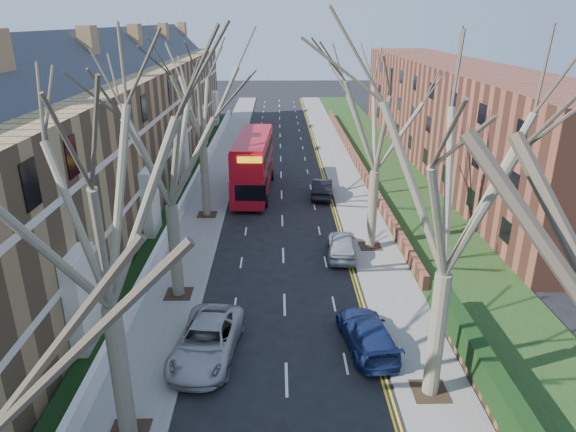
{
  "coord_description": "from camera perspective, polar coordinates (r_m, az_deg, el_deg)",
  "views": [
    {
      "loc": [
        -0.29,
        -8.45,
        14.01
      ],
      "look_at": [
        0.3,
        20.74,
        2.77
      ],
      "focal_mm": 32.0,
      "sensor_mm": 36.0,
      "label": 1
    }
  ],
  "objects": [
    {
      "name": "pavement_left",
      "position": [
        49.79,
        -7.72,
        4.59
      ],
      "size": [
        3.0,
        102.0,
        0.12
      ],
      "primitive_type": "cube",
      "color": "slate",
      "rests_on": "ground"
    },
    {
      "name": "pavement_right",
      "position": [
        49.86,
        6.16,
        4.68
      ],
      "size": [
        3.0,
        102.0,
        0.12
      ],
      "primitive_type": "cube",
      "color": "slate",
      "rests_on": "ground"
    },
    {
      "name": "terrace_left",
      "position": [
        42.5,
        -19.66,
        8.33
      ],
      "size": [
        9.7,
        78.0,
        13.6
      ],
      "color": "olive",
      "rests_on": "ground"
    },
    {
      "name": "flats_right",
      "position": [
        55.17,
        17.95,
        10.64
      ],
      "size": [
        13.97,
        54.0,
        10.0
      ],
      "color": "brown",
      "rests_on": "ground"
    },
    {
      "name": "front_wall_left",
      "position": [
        42.31,
        -11.12,
        2.2
      ],
      "size": [
        0.3,
        78.0,
        1.0
      ],
      "color": "white",
      "rests_on": "ground"
    },
    {
      "name": "grass_verge_right",
      "position": [
        50.6,
        11.25,
        4.75
      ],
      "size": [
        6.0,
        102.0,
        0.06
      ],
      "color": "#1C3212",
      "rests_on": "ground"
    },
    {
      "name": "tree_left_mid",
      "position": [
        16.06,
        -20.84,
        3.55
      ],
      "size": [
        10.5,
        10.5,
        14.71
      ],
      "color": "#706750",
      "rests_on": "ground"
    },
    {
      "name": "tree_left_far",
      "position": [
        25.49,
        -13.59,
        9.69
      ],
      "size": [
        10.15,
        10.15,
        14.22
      ],
      "color": "#706750",
      "rests_on": "ground"
    },
    {
      "name": "tree_left_dist",
      "position": [
        37.12,
        -9.82,
        13.87
      ],
      "size": [
        10.5,
        10.5,
        14.71
      ],
      "color": "#706750",
      "rests_on": "ground"
    },
    {
      "name": "tree_right_mid",
      "position": [
        18.06,
        18.34,
        5.7
      ],
      "size": [
        10.5,
        10.5,
        14.71
      ],
      "color": "#706750",
      "rests_on": "ground"
    },
    {
      "name": "tree_right_far",
      "position": [
        31.4,
        10.08,
        12.01
      ],
      "size": [
        10.15,
        10.15,
        14.22
      ],
      "color": "#706750",
      "rests_on": "ground"
    },
    {
      "name": "double_decker_bus",
      "position": [
        43.88,
        -3.85,
        5.61
      ],
      "size": [
        3.35,
        11.6,
        4.78
      ],
      "rotation": [
        0.0,
        0.0,
        3.09
      ],
      "color": "#AA0C19",
      "rests_on": "ground"
    },
    {
      "name": "car_left_far",
      "position": [
        23.48,
        -9.04,
        -13.56
      ],
      "size": [
        3.22,
        5.84,
        1.55
      ],
      "primitive_type": "imported",
      "rotation": [
        0.0,
        0.0,
        -0.12
      ],
      "color": "#A8A8AE",
      "rests_on": "ground"
    },
    {
      "name": "car_right_near",
      "position": [
        24.07,
        8.78,
        -12.76
      ],
      "size": [
        2.61,
        5.13,
        1.43
      ],
      "primitive_type": "imported",
      "rotation": [
        0.0,
        0.0,
        3.27
      ],
      "color": "navy",
      "rests_on": "ground"
    },
    {
      "name": "car_right_mid",
      "position": [
        32.46,
        6.01,
        -3.15
      ],
      "size": [
        2.2,
        4.62,
        1.52
      ],
      "primitive_type": "imported",
      "rotation": [
        0.0,
        0.0,
        3.05
      ],
      "color": "#A0A3A9",
      "rests_on": "ground"
    },
    {
      "name": "car_right_far",
      "position": [
        43.18,
        3.84,
        3.15
      ],
      "size": [
        2.19,
        4.84,
        1.54
      ],
      "primitive_type": "imported",
      "rotation": [
        0.0,
        0.0,
        3.02
      ],
      "color": "black",
      "rests_on": "ground"
    }
  ]
}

